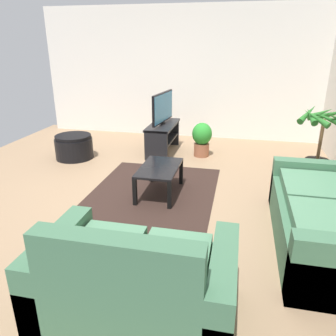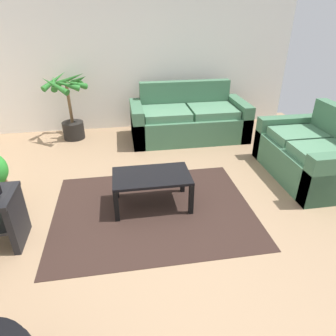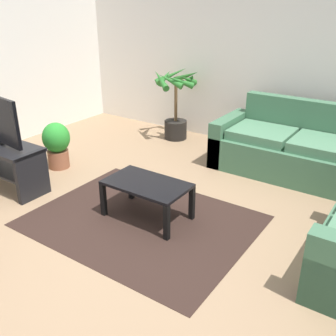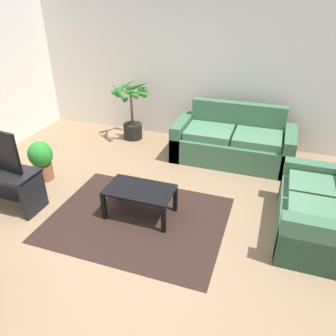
{
  "view_description": "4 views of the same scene",
  "coord_description": "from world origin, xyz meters",
  "px_view_note": "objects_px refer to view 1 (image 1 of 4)",
  "views": [
    {
      "loc": [
        4.16,
        1.35,
        1.96
      ],
      "look_at": [
        0.32,
        0.5,
        0.47
      ],
      "focal_mm": 35.3,
      "sensor_mm": 36.0,
      "label": 1
    },
    {
      "loc": [
        -0.16,
        -2.49,
        2.01
      ],
      "look_at": [
        0.31,
        0.37,
        0.45
      ],
      "focal_mm": 31.83,
      "sensor_mm": 36.0,
      "label": 2
    },
    {
      "loc": [
        2.29,
        -2.45,
        2.13
      ],
      "look_at": [
        0.23,
        0.57,
        0.5
      ],
      "focal_mm": 41.73,
      "sensor_mm": 36.0,
      "label": 3
    },
    {
      "loc": [
        1.57,
        -2.79,
        2.62
      ],
      "look_at": [
        0.38,
        0.67,
        0.57
      ],
      "focal_mm": 34.93,
      "sensor_mm": 36.0,
      "label": 4
    }
  ],
  "objects_px": {
    "ottoman": "(74,147)",
    "tv_stand": "(163,134)",
    "tv": "(163,108)",
    "potted_palm": "(320,143)",
    "couch_loveseat": "(136,283)",
    "potted_plant_small": "(202,138)",
    "couch_main": "(328,220)",
    "coffee_table": "(160,171)"
  },
  "relations": [
    {
      "from": "couch_loveseat",
      "to": "potted_palm",
      "type": "height_order",
      "value": "potted_palm"
    },
    {
      "from": "couch_main",
      "to": "ottoman",
      "type": "height_order",
      "value": "couch_main"
    },
    {
      "from": "tv",
      "to": "coffee_table",
      "type": "height_order",
      "value": "tv"
    },
    {
      "from": "tv",
      "to": "tv_stand",
      "type": "bearing_deg",
      "value": -96.69
    },
    {
      "from": "potted_palm",
      "to": "couch_loveseat",
      "type": "bearing_deg",
      "value": -29.79
    },
    {
      "from": "coffee_table",
      "to": "ottoman",
      "type": "distance_m",
      "value": 2.2
    },
    {
      "from": "tv_stand",
      "to": "coffee_table",
      "type": "xyz_separation_m",
      "value": [
        1.84,
        0.39,
        -0.01
      ]
    },
    {
      "from": "potted_plant_small",
      "to": "couch_main",
      "type": "bearing_deg",
      "value": 31.2
    },
    {
      "from": "couch_loveseat",
      "to": "tv_stand",
      "type": "bearing_deg",
      "value": -169.53
    },
    {
      "from": "potted_plant_small",
      "to": "tv",
      "type": "bearing_deg",
      "value": -95.7
    },
    {
      "from": "coffee_table",
      "to": "tv",
      "type": "bearing_deg",
      "value": -168.14
    },
    {
      "from": "tv",
      "to": "potted_palm",
      "type": "distance_m",
      "value": 2.72
    },
    {
      "from": "potted_palm",
      "to": "potted_plant_small",
      "type": "distance_m",
      "value": 1.98
    },
    {
      "from": "couch_loveseat",
      "to": "potted_plant_small",
      "type": "distance_m",
      "value": 3.92
    },
    {
      "from": "couch_main",
      "to": "potted_palm",
      "type": "height_order",
      "value": "potted_palm"
    },
    {
      "from": "tv_stand",
      "to": "couch_loveseat",
      "type": "bearing_deg",
      "value": 10.47
    },
    {
      "from": "couch_main",
      "to": "couch_loveseat",
      "type": "distance_m",
      "value": 2.06
    },
    {
      "from": "potted_palm",
      "to": "tv_stand",
      "type": "bearing_deg",
      "value": -105.72
    },
    {
      "from": "couch_loveseat",
      "to": "tv",
      "type": "height_order",
      "value": "tv"
    },
    {
      "from": "couch_main",
      "to": "coffee_table",
      "type": "relative_size",
      "value": 2.29
    },
    {
      "from": "tv",
      "to": "couch_loveseat",
      "type": "bearing_deg",
      "value": 10.43
    },
    {
      "from": "tv",
      "to": "potted_plant_small",
      "type": "bearing_deg",
      "value": 84.3
    },
    {
      "from": "potted_palm",
      "to": "potted_plant_small",
      "type": "xyz_separation_m",
      "value": [
        -0.66,
        -1.86,
        -0.21
      ]
    },
    {
      "from": "tv_stand",
      "to": "potted_palm",
      "type": "height_order",
      "value": "potted_palm"
    },
    {
      "from": "couch_loveseat",
      "to": "ottoman",
      "type": "xyz_separation_m",
      "value": [
        -3.31,
        -2.22,
        -0.09
      ]
    },
    {
      "from": "tv",
      "to": "coffee_table",
      "type": "bearing_deg",
      "value": 11.86
    },
    {
      "from": "tv_stand",
      "to": "potted_palm",
      "type": "relative_size",
      "value": 0.99
    },
    {
      "from": "tv",
      "to": "coffee_table",
      "type": "xyz_separation_m",
      "value": [
        1.84,
        0.39,
        -0.51
      ]
    },
    {
      "from": "tv_stand",
      "to": "potted_plant_small",
      "type": "relative_size",
      "value": 1.78
    },
    {
      "from": "couch_loveseat",
      "to": "ottoman",
      "type": "relative_size",
      "value": 2.17
    },
    {
      "from": "couch_main",
      "to": "potted_palm",
      "type": "bearing_deg",
      "value": 172.16
    },
    {
      "from": "couch_loveseat",
      "to": "coffee_table",
      "type": "distance_m",
      "value": 2.19
    },
    {
      "from": "couch_loveseat",
      "to": "tv_stand",
      "type": "xyz_separation_m",
      "value": [
        -3.99,
        -0.74,
        0.06
      ]
    },
    {
      "from": "tv",
      "to": "potted_plant_small",
      "type": "xyz_separation_m",
      "value": [
        0.07,
        0.75,
        -0.51
      ]
    },
    {
      "from": "ottoman",
      "to": "tv_stand",
      "type": "bearing_deg",
      "value": 114.95
    },
    {
      "from": "tv",
      "to": "ottoman",
      "type": "height_order",
      "value": "tv"
    },
    {
      "from": "potted_palm",
      "to": "ottoman",
      "type": "relative_size",
      "value": 1.67
    },
    {
      "from": "tv",
      "to": "couch_main",
      "type": "bearing_deg",
      "value": 40.87
    },
    {
      "from": "couch_main",
      "to": "potted_plant_small",
      "type": "distance_m",
      "value": 3.06
    },
    {
      "from": "tv_stand",
      "to": "potted_plant_small",
      "type": "xyz_separation_m",
      "value": [
        0.07,
        0.75,
        -0.01
      ]
    },
    {
      "from": "tv",
      "to": "potted_palm",
      "type": "height_order",
      "value": "tv"
    },
    {
      "from": "couch_main",
      "to": "ottoman",
      "type": "xyz_separation_m",
      "value": [
        -2.01,
        -3.81,
        -0.09
      ]
    }
  ]
}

